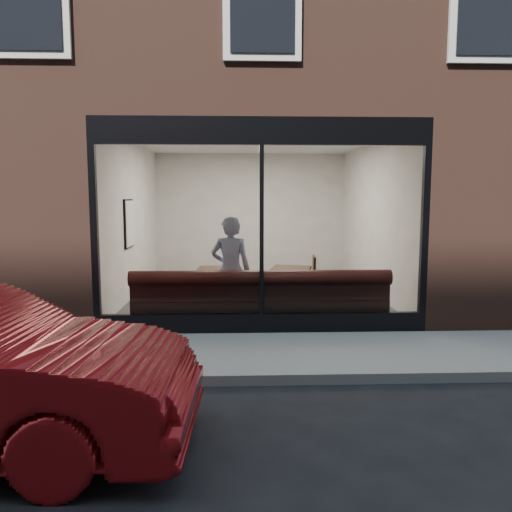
{
  "coord_description": "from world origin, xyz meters",
  "views": [
    {
      "loc": [
        -0.36,
        -5.32,
        2.04
      ],
      "look_at": [
        -0.07,
        2.4,
        1.13
      ],
      "focal_mm": 35.0,
      "sensor_mm": 36.0,
      "label": 1
    }
  ],
  "objects_px": {
    "banquette": "(260,312)",
    "cafe_chair_right": "(304,293)",
    "person": "(231,270)",
    "cafe_table_left": "(215,269)",
    "cafe_table_right": "(291,269)"
  },
  "relations": [
    {
      "from": "person",
      "to": "cafe_chair_right",
      "type": "xyz_separation_m",
      "value": [
        1.36,
        1.25,
        -0.64
      ]
    },
    {
      "from": "cafe_table_left",
      "to": "cafe_chair_right",
      "type": "height_order",
      "value": "cafe_table_left"
    },
    {
      "from": "cafe_table_left",
      "to": "cafe_table_right",
      "type": "distance_m",
      "value": 1.4
    },
    {
      "from": "cafe_chair_right",
      "to": "cafe_table_right",
      "type": "bearing_deg",
      "value": 44.64
    },
    {
      "from": "person",
      "to": "cafe_table_right",
      "type": "distance_m",
      "value": 1.51
    },
    {
      "from": "person",
      "to": "cafe_chair_right",
      "type": "relative_size",
      "value": 3.82
    },
    {
      "from": "banquette",
      "to": "cafe_chair_right",
      "type": "height_order",
      "value": "banquette"
    },
    {
      "from": "person",
      "to": "cafe_table_left",
      "type": "xyz_separation_m",
      "value": [
        -0.3,
        1.07,
        -0.14
      ]
    },
    {
      "from": "cafe_chair_right",
      "to": "person",
      "type": "bearing_deg",
      "value": 47.89
    },
    {
      "from": "banquette",
      "to": "person",
      "type": "height_order",
      "value": "person"
    },
    {
      "from": "banquette",
      "to": "cafe_chair_right",
      "type": "relative_size",
      "value": 8.72
    },
    {
      "from": "banquette",
      "to": "cafe_table_right",
      "type": "height_order",
      "value": "cafe_table_right"
    },
    {
      "from": "banquette",
      "to": "cafe_chair_right",
      "type": "bearing_deg",
      "value": 58.87
    },
    {
      "from": "cafe_chair_right",
      "to": "banquette",
      "type": "bearing_deg",
      "value": 64.12
    },
    {
      "from": "cafe_table_left",
      "to": "cafe_chair_right",
      "type": "xyz_separation_m",
      "value": [
        1.67,
        0.18,
        -0.5
      ]
    }
  ]
}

